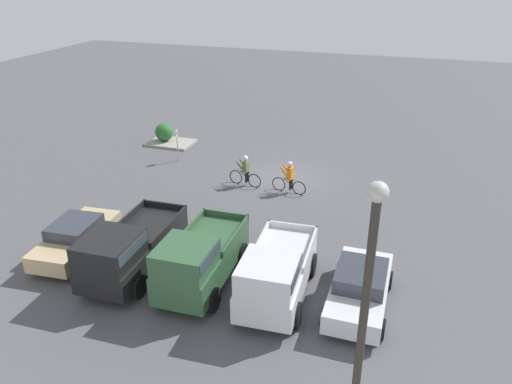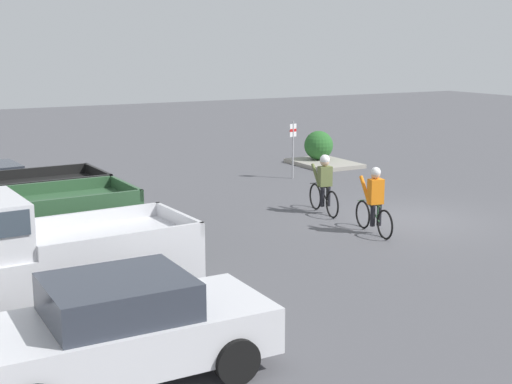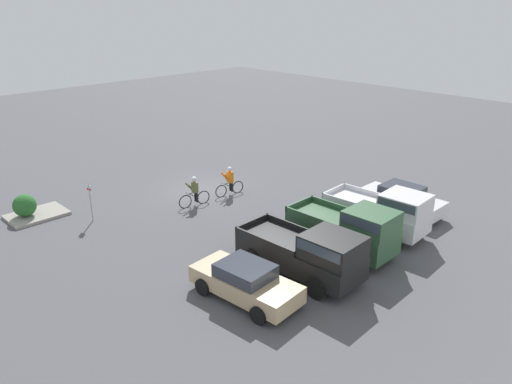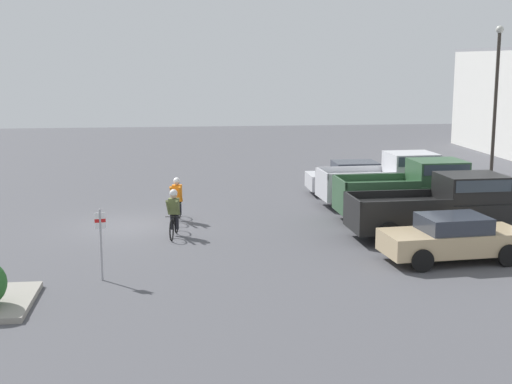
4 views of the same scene
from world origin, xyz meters
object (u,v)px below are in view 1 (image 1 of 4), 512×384
Objects in this scene: pickup_truck_2 at (128,248)px; cyclist_1 at (289,177)px; sedan_0 at (360,288)px; cyclist_0 at (245,170)px; fire_lane_sign at (177,141)px; lamppost at (361,340)px; pickup_truck_1 at (199,259)px; sedan_1 at (76,237)px; pickup_truck_0 at (275,273)px; shrub at (164,132)px.

pickup_truck_2 is 9.71m from cyclist_1.
cyclist_0 reaches higher than sedan_0.
fire_lane_sign is at bearing -40.69° from sedan_0.
pickup_truck_1 is at bearing -44.47° from lamppost.
lamppost is (-5.26, 14.93, 3.56)m from cyclist_1.
pickup_truck_2 reaches higher than sedan_1.
pickup_truck_0 is at bearing -178.44° from pickup_truck_2.
pickup_truck_1 is at bearing -177.62° from pickup_truck_2.
fire_lane_sign is at bearing -50.07° from pickup_truck_0.
pickup_truck_1 reaches higher than sedan_0.
shrub is at bearing -77.06° from sedan_1.
pickup_truck_0 reaches higher than cyclist_0.
pickup_truck_1 is 2.64× the size of cyclist_1.
sedan_0 is 2.89m from pickup_truck_0.
cyclist_0 is (4.25, -8.92, -0.30)m from pickup_truck_0.
pickup_truck_1 is 9.08m from cyclist_0.
sedan_1 is at bearing 0.86° from sedan_0.
sedan_0 is 11.20m from sedan_1.
lamppost is (-0.63, 6.82, 3.66)m from sedan_0.
cyclist_1 reaches higher than cyclist_0.
pickup_truck_0 is 2.44× the size of fire_lane_sign.
fire_lane_sign reaches higher than sedan_1.
pickup_truck_2 is 1.21× the size of sedan_1.
sedan_1 is 0.58× the size of lamppost.
sedan_0 reaches higher than shrub.
lamppost is (-7.66, 15.06, 3.55)m from cyclist_0.
sedan_0 is at bearing 119.70° from cyclist_1.
shrub is at bearing -53.02° from lamppost.
pickup_truck_2 is 4.68× the size of shrub.
cyclist_0 reaches higher than shrub.
pickup_truck_1 is at bearing 99.13° from cyclist_0.
pickup_truck_1 is at bearing 7.29° from sedan_0.
pickup_truck_0 is 7.74m from lamppost.
cyclist_1 is 16.23m from lamppost.
sedan_0 is 0.87× the size of pickup_truck_0.
shrub is at bearing -42.19° from sedan_0.
sedan_0 is at bearing 137.81° from shrub.
sedan_0 is at bearing -172.71° from pickup_truck_1.
shrub is (7.16, -4.62, -0.13)m from cyclist_0.
cyclist_0 is (7.03, -8.24, 0.11)m from sedan_0.
cyclist_1 is at bearing -96.21° from pickup_truck_1.
sedan_1 is (11.20, 0.17, -0.02)m from sedan_0.
pickup_truck_1 is at bearing 0.74° from pickup_truck_0.
pickup_truck_0 reaches higher than pickup_truck_2.
fire_lane_sign is (11.93, -10.25, 0.48)m from sedan_0.
sedan_1 is at bearing -13.25° from pickup_truck_2.
pickup_truck_1 is at bearing 120.02° from fire_lane_sign.
lamppost is at bearing 126.98° from shrub.
sedan_1 is 14.06m from lamppost.
cyclist_1 is at bearing 176.98° from cyclist_0.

